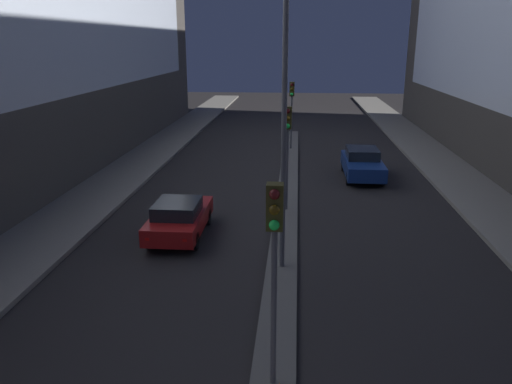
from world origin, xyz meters
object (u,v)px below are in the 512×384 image
traffic_light_far (292,100)px  car_right_lane (362,163)px  car_left_lane (179,218)px  street_lamp (285,40)px  traffic_light_mid (287,135)px  traffic_light_near (274,242)px

traffic_light_far → car_right_lane: bearing=-59.5°
traffic_light_far → car_left_lane: bearing=-104.0°
traffic_light_far → street_lamp: size_ratio=0.45×
car_left_lane → car_right_lane: bearing=49.3°
traffic_light_mid → street_lamp: street_lamp is taller
traffic_light_near → car_left_lane: size_ratio=1.06×
traffic_light_near → traffic_light_mid: size_ratio=1.00×
traffic_light_mid → car_left_lane: bearing=-141.8°
street_lamp → traffic_light_near: bearing=-90.0°
traffic_light_mid → street_lamp: 6.69m
traffic_light_near → street_lamp: size_ratio=0.45×
traffic_light_near → car_left_lane: 9.44m
street_lamp → traffic_light_mid: bearing=90.0°
traffic_light_near → car_left_lane: (-3.87, 8.21, -2.59)m
traffic_light_near → traffic_light_mid: bearing=90.0°
street_lamp → car_left_lane: street_lamp is taller
traffic_light_far → car_left_lane: size_ratio=1.06×
traffic_light_far → car_right_lane: size_ratio=0.95×
traffic_light_far → traffic_light_mid: bearing=-90.0°
street_lamp → car_left_lane: 7.80m
car_right_lane → traffic_light_mid: bearing=-123.0°
traffic_light_mid → car_left_lane: traffic_light_mid is taller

